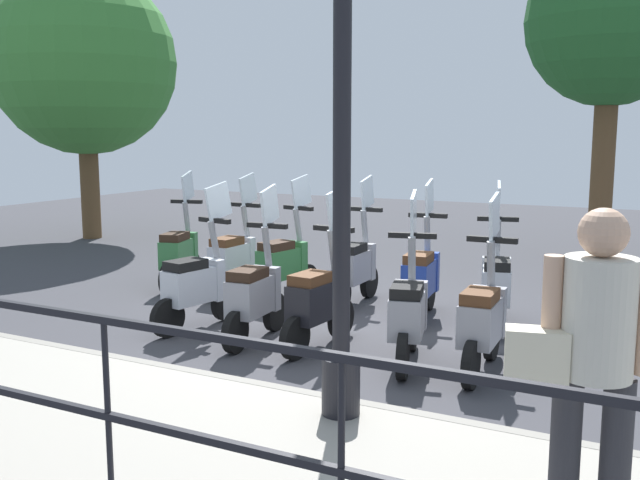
# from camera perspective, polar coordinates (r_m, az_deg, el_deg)

# --- Properties ---
(ground_plane) EXTENTS (28.00, 28.00, 0.00)m
(ground_plane) POSITION_cam_1_polar(r_m,az_deg,el_deg) (7.54, 2.71, -7.24)
(ground_plane) COLOR #38383D
(promenade_walkway) EXTENTS (2.20, 20.00, 0.15)m
(promenade_walkway) POSITION_cam_1_polar(r_m,az_deg,el_deg) (4.99, -12.99, -15.12)
(promenade_walkway) COLOR gray
(promenade_walkway) RESTS_ON ground_plane
(fence_railing) EXTENTS (0.04, 16.03, 1.07)m
(fence_railing) POSITION_cam_1_polar(r_m,az_deg,el_deg) (4.01, -23.16, -9.06)
(fence_railing) COLOR black
(fence_railing) RESTS_ON promenade_walkway
(lamp_post_near) EXTENTS (0.26, 0.90, 4.48)m
(lamp_post_near) POSITION_cam_1_polar(r_m,az_deg,el_deg) (4.66, 1.78, 9.56)
(lamp_post_near) COLOR black
(lamp_post_near) RESTS_ON promenade_walkway
(pedestrian_with_bag) EXTENTS (0.40, 0.63, 1.59)m
(pedestrian_with_bag) POSITION_cam_1_polar(r_m,az_deg,el_deg) (3.47, 20.89, -8.49)
(pedestrian_with_bag) COLOR #28282D
(pedestrian_with_bag) RESTS_ON promenade_walkway
(tree_large) EXTENTS (3.49, 3.49, 5.11)m
(tree_large) POSITION_cam_1_polar(r_m,az_deg,el_deg) (14.59, -18.36, 13.29)
(tree_large) COLOR brown
(tree_large) RESTS_ON ground_plane
(tree_distant) EXTENTS (2.64, 2.64, 5.09)m
(tree_distant) POSITION_cam_1_polar(r_m,az_deg,el_deg) (12.44, 22.27, 15.72)
(tree_distant) COLOR brown
(tree_distant) RESTS_ON ground_plane
(scooter_near_0) EXTENTS (1.23, 0.44, 1.54)m
(scooter_near_0) POSITION_cam_1_polar(r_m,az_deg,el_deg) (6.28, 12.90, -6.18)
(scooter_near_0) COLOR black
(scooter_near_0) RESTS_ON ground_plane
(scooter_near_1) EXTENTS (1.21, 0.52, 1.54)m
(scooter_near_1) POSITION_cam_1_polar(r_m,az_deg,el_deg) (6.40, 7.06, -5.73)
(scooter_near_1) COLOR black
(scooter_near_1) RESTS_ON ground_plane
(scooter_near_2) EXTENTS (1.23, 0.44, 1.54)m
(scooter_near_2) POSITION_cam_1_polar(r_m,az_deg,el_deg) (6.82, -0.12, -4.76)
(scooter_near_2) COLOR black
(scooter_near_2) RESTS_ON ground_plane
(scooter_near_3) EXTENTS (1.23, 0.44, 1.54)m
(scooter_near_3) POSITION_cam_1_polar(r_m,az_deg,el_deg) (7.07, -5.21, -4.32)
(scooter_near_3) COLOR black
(scooter_near_3) RESTS_ON ground_plane
(scooter_near_4) EXTENTS (1.22, 0.48, 1.54)m
(scooter_near_4) POSITION_cam_1_polar(r_m,az_deg,el_deg) (7.60, -9.83, -3.49)
(scooter_near_4) COLOR black
(scooter_near_4) RESTS_ON ground_plane
(scooter_far_0) EXTENTS (1.21, 0.52, 1.54)m
(scooter_far_0) POSITION_cam_1_polar(r_m,az_deg,el_deg) (7.78, 13.91, -3.33)
(scooter_far_0) COLOR black
(scooter_far_0) RESTS_ON ground_plane
(scooter_far_1) EXTENTS (1.23, 0.44, 1.54)m
(scooter_far_1) POSITION_cam_1_polar(r_m,az_deg,el_deg) (7.97, 8.10, -2.88)
(scooter_far_1) COLOR black
(scooter_far_1) RESTS_ON ground_plane
(scooter_far_2) EXTENTS (1.23, 0.44, 1.54)m
(scooter_far_2) POSITION_cam_1_polar(r_m,az_deg,el_deg) (8.54, 2.86, -2.03)
(scooter_far_2) COLOR black
(scooter_far_2) RESTS_ON ground_plane
(scooter_far_3) EXTENTS (1.22, 0.48, 1.54)m
(scooter_far_3) POSITION_cam_1_polar(r_m,az_deg,el_deg) (8.72, -2.88, -1.81)
(scooter_far_3) COLOR black
(scooter_far_3) RESTS_ON ground_plane
(scooter_far_4) EXTENTS (1.23, 0.44, 1.54)m
(scooter_far_4) POSITION_cam_1_polar(r_m,az_deg,el_deg) (9.11, -6.90, -1.40)
(scooter_far_4) COLOR black
(scooter_far_4) RESTS_ON ground_plane
(scooter_far_5) EXTENTS (1.21, 0.52, 1.54)m
(scooter_far_5) POSITION_cam_1_polar(r_m,az_deg,el_deg) (9.64, -11.16, -0.95)
(scooter_far_5) COLOR black
(scooter_far_5) RESTS_ON ground_plane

